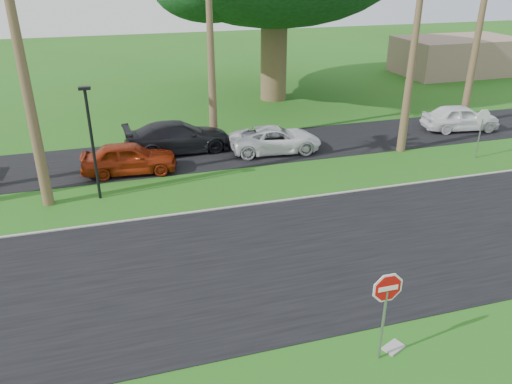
{
  "coord_description": "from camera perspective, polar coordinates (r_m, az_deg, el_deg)",
  "views": [
    {
      "loc": [
        -5.09,
        -11.22,
        8.93
      ],
      "look_at": [
        -0.74,
        3.5,
        1.8
      ],
      "focal_mm": 35.0,
      "sensor_mm": 36.0,
      "label": 1
    }
  ],
  "objects": [
    {
      "name": "car_dark",
      "position": [
        25.79,
        -8.87,
        6.2
      ],
      "size": [
        5.49,
        2.5,
        1.56
      ],
      "primitive_type": "imported",
      "rotation": [
        0.0,
        0.0,
        1.63
      ],
      "color": "black",
      "rests_on": "ground"
    },
    {
      "name": "stop_sign_near",
      "position": [
        12.24,
        14.65,
        -11.79
      ],
      "size": [
        1.05,
        0.07,
        2.62
      ],
      "color": "gray",
      "rests_on": "ground"
    },
    {
      "name": "car_minivan",
      "position": [
        25.57,
        2.25,
        6.01
      ],
      "size": [
        4.82,
        2.52,
        1.3
      ],
      "primitive_type": "imported",
      "rotation": [
        0.0,
        0.0,
        1.49
      ],
      "color": "white",
      "rests_on": "ground"
    },
    {
      "name": "ground",
      "position": [
        15.21,
        6.55,
        -11.21
      ],
      "size": [
        120.0,
        120.0,
        0.0
      ],
      "primitive_type": "plane",
      "color": "#275816",
      "rests_on": "ground"
    },
    {
      "name": "curb",
      "position": [
        20.08,
        -0.04,
        -1.39
      ],
      "size": [
        120.0,
        0.12,
        0.06
      ],
      "primitive_type": "cube",
      "color": "gray",
      "rests_on": "ground"
    },
    {
      "name": "car_red",
      "position": [
        23.58,
        -14.29,
        3.76
      ],
      "size": [
        4.39,
        2.06,
        1.45
      ],
      "primitive_type": "imported",
      "rotation": [
        0.0,
        0.0,
        1.49
      ],
      "color": "maroon",
      "rests_on": "ground"
    },
    {
      "name": "utility_slab",
      "position": [
        13.69,
        15.44,
        -16.74
      ],
      "size": [
        0.64,
        0.54,
        0.06
      ],
      "primitive_type": "cube",
      "rotation": [
        0.0,
        0.0,
        0.4
      ],
      "color": "gray",
      "rests_on": "ground"
    },
    {
      "name": "building_far",
      "position": [
        47.82,
        21.98,
        14.25
      ],
      "size": [
        10.0,
        6.0,
        3.0
      ],
      "primitive_type": "cube",
      "color": "gray",
      "rests_on": "ground"
    },
    {
      "name": "road",
      "position": [
        16.74,
        3.92,
        -7.35
      ],
      "size": [
        120.0,
        8.0,
        0.02
      ],
      "primitive_type": "cube",
      "color": "black",
      "rests_on": "ground"
    },
    {
      "name": "stop_sign_far",
      "position": [
        26.69,
        24.4,
        7.14
      ],
      "size": [
        1.05,
        0.07,
        2.62
      ],
      "rotation": [
        0.0,
        0.0,
        3.14
      ],
      "color": "gray",
      "rests_on": "ground"
    },
    {
      "name": "car_pickup",
      "position": [
        31.25,
        22.34,
        7.85
      ],
      "size": [
        4.53,
        2.38,
        1.47
      ],
      "primitive_type": "imported",
      "rotation": [
        0.0,
        0.0,
        1.41
      ],
      "color": "white",
      "rests_on": "ground"
    },
    {
      "name": "parking_strip",
      "position": [
        25.84,
        -4.1,
        4.66
      ],
      "size": [
        120.0,
        5.0,
        0.02
      ],
      "primitive_type": "cube",
      "color": "black",
      "rests_on": "ground"
    },
    {
      "name": "streetlight_right",
      "position": [
        20.71,
        -18.29,
        6.0
      ],
      "size": [
        0.45,
        0.25,
        4.64
      ],
      "color": "black",
      "rests_on": "ground"
    }
  ]
}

